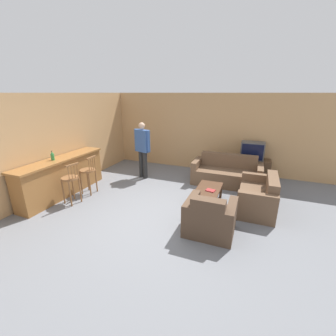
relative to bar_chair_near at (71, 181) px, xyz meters
name	(u,v)px	position (x,y,z in m)	size (l,w,h in m)	color
ground_plane	(162,216)	(2.30, 0.20, -0.57)	(24.00, 24.00, 0.00)	slate
wall_back	(202,133)	(2.30, 3.79, 0.73)	(9.40, 0.08, 2.60)	tan
wall_left	(81,138)	(-0.91, 1.50, 0.73)	(0.08, 8.59, 2.60)	tan
bar_counter	(63,176)	(-0.58, 0.31, -0.06)	(0.55, 2.59, 1.00)	brown
bar_chair_near	(71,181)	(0.00, 0.00, 0.00)	(0.46, 0.46, 1.04)	brown
bar_chair_mid	(88,173)	(0.00, 0.62, 0.00)	(0.41, 0.41, 1.04)	brown
couch_far	(227,174)	(3.35, 2.64, -0.26)	(1.96, 0.86, 0.86)	brown
armchair_near	(210,218)	(3.39, -0.01, -0.26)	(0.93, 0.82, 0.84)	#4C3828
loveseat_right	(259,197)	(4.26, 1.35, -0.26)	(0.79, 1.41, 0.83)	brown
coffee_table	(208,191)	(3.11, 1.19, -0.22)	(0.56, 0.96, 0.41)	#472D1E
tv_unit	(250,168)	(3.99, 3.49, -0.27)	(1.17, 0.44, 0.61)	#513823
tv	(252,151)	(3.99, 3.48, 0.31)	(0.70, 0.41, 0.55)	#4C4C4C
bottle	(52,156)	(-0.60, 0.12, 0.54)	(0.08, 0.08, 0.24)	#2D7F3D
book_on_table	(210,190)	(3.19, 1.05, -0.15)	(0.23, 0.19, 0.02)	maroon
person_by_window	(143,147)	(0.80, 2.22, 0.42)	(0.60, 0.32, 1.76)	black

